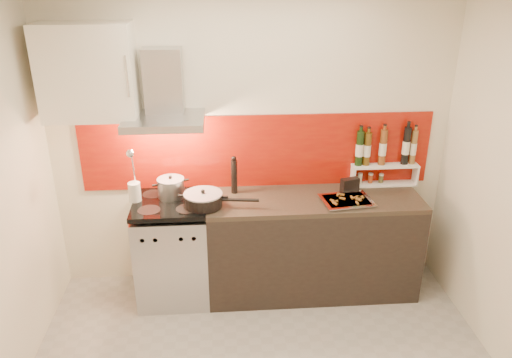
{
  "coord_description": "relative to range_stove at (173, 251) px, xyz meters",
  "views": [
    {
      "loc": [
        -0.27,
        -2.62,
        2.7
      ],
      "look_at": [
        0.0,
        0.95,
        1.15
      ],
      "focal_mm": 35.0,
      "sensor_mm": 36.0,
      "label": 1
    }
  ],
  "objects": [
    {
      "name": "stock_pot",
      "position": [
        0.01,
        0.09,
        0.55
      ],
      "size": [
        0.22,
        0.22,
        0.19
      ],
      "color": "#B7B7BA",
      "rests_on": "range_stove"
    },
    {
      "name": "saute_pan",
      "position": [
        0.29,
        -0.1,
        0.52
      ],
      "size": [
        0.6,
        0.31,
        0.14
      ],
      "color": "black",
      "rests_on": "range_stove"
    },
    {
      "name": "utensil_jar",
      "position": [
        -0.28,
        0.03,
        0.6
      ],
      "size": [
        0.1,
        0.15,
        0.48
      ],
      "color": "silver",
      "rests_on": "range_stove"
    },
    {
      "name": "range_hood",
      "position": [
        0.0,
        0.14,
        1.3
      ],
      "size": [
        0.62,
        0.5,
        0.61
      ],
      "color": "#B7B7BA",
      "rests_on": "back_wall"
    },
    {
      "name": "caddy_box",
      "position": [
        1.52,
        0.09,
        0.52
      ],
      "size": [
        0.17,
        0.11,
        0.13
      ],
      "primitive_type": "cube",
      "rotation": [
        0.0,
        0.0,
        0.29
      ],
      "color": "black",
      "rests_on": "counter"
    },
    {
      "name": "step_shelf",
      "position": [
        1.84,
        0.24,
        0.7
      ],
      "size": [
        0.58,
        0.16,
        0.52
      ],
      "color": "white",
      "rests_on": "counter"
    },
    {
      "name": "back_wall",
      "position": [
        0.7,
        0.3,
        0.86
      ],
      "size": [
        3.4,
        0.02,
        2.6
      ],
      "primitive_type": "cube",
      "color": "silver",
      "rests_on": "ground"
    },
    {
      "name": "baking_tray",
      "position": [
        1.45,
        -0.1,
        0.47
      ],
      "size": [
        0.44,
        0.36,
        0.03
      ],
      "color": "silver",
      "rests_on": "counter"
    },
    {
      "name": "range_stove",
      "position": [
        0.0,
        0.0,
        0.0
      ],
      "size": [
        0.6,
        0.6,
        0.91
      ],
      "color": "#B7B7BA",
      "rests_on": "ground"
    },
    {
      "name": "upper_cabinet",
      "position": [
        -0.55,
        0.13,
        1.51
      ],
      "size": [
        0.7,
        0.35,
        0.72
      ],
      "primitive_type": "cube",
      "color": "white",
      "rests_on": "back_wall"
    },
    {
      "name": "counter",
      "position": [
        1.2,
        0.0,
        0.01
      ],
      "size": [
        1.8,
        0.6,
        0.9
      ],
      "color": "black",
      "rests_on": "ground"
    },
    {
      "name": "backsplash",
      "position": [
        0.75,
        0.29,
        0.78
      ],
      "size": [
        3.0,
        0.02,
        0.64
      ],
      "primitive_type": "cube",
      "color": "#8F0E07",
      "rests_on": "back_wall"
    },
    {
      "name": "pepper_mill",
      "position": [
        0.54,
        0.15,
        0.62
      ],
      "size": [
        0.05,
        0.05,
        0.33
      ],
      "color": "black",
      "rests_on": "counter"
    }
  ]
}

